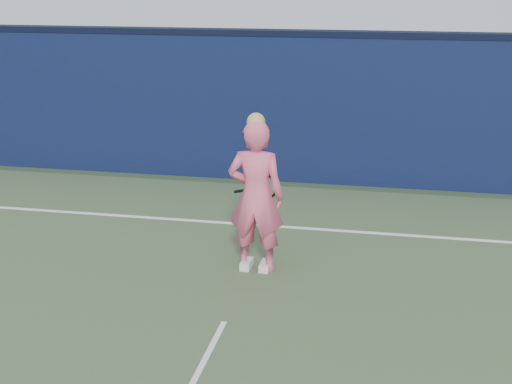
# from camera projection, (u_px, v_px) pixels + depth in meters

# --- Properties ---
(ground) EXTENTS (80.00, 80.00, 0.00)m
(ground) POSITION_uv_depth(u_px,v_px,m) (199.00, 373.00, 6.57)
(ground) COLOR #2B3D26
(ground) RESTS_ON ground
(backstop_wall) EXTENTS (24.00, 0.40, 2.50)m
(backstop_wall) POSITION_uv_depth(u_px,v_px,m) (299.00, 110.00, 12.29)
(backstop_wall) COLOR #0C1935
(backstop_wall) RESTS_ON ground
(wall_cap) EXTENTS (24.00, 0.42, 0.10)m
(wall_cap) POSITION_uv_depth(u_px,v_px,m) (301.00, 33.00, 11.90)
(wall_cap) COLOR black
(wall_cap) RESTS_ON backstop_wall
(player) EXTENTS (0.70, 0.47, 1.97)m
(player) POSITION_uv_depth(u_px,v_px,m) (256.00, 196.00, 8.59)
(player) COLOR #F76082
(player) RESTS_ON ground
(racket) EXTENTS (0.59, 0.16, 0.32)m
(racket) POSITION_uv_depth(u_px,v_px,m) (263.00, 187.00, 8.97)
(racket) COLOR black
(racket) RESTS_ON ground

